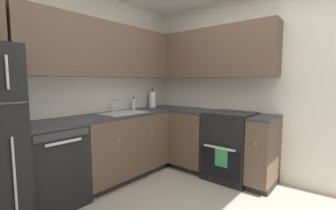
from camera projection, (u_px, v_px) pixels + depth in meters
wall_back at (77, 88)px, 3.01m from camera, size 3.51×0.05×2.53m
wall_right at (263, 88)px, 3.17m from camera, size 0.05×3.68×2.53m
dishwasher at (51, 166)px, 2.49m from camera, size 0.60×0.63×0.88m
lower_cabinets_back at (122, 146)px, 3.23m from camera, size 1.31×0.62×0.88m
countertop_back at (121, 114)px, 3.18m from camera, size 2.52×0.60×0.03m
lower_cabinets_right at (214, 144)px, 3.37m from camera, size 0.62×1.47×0.88m
countertop_right at (214, 113)px, 3.32m from camera, size 0.60×1.47×0.03m
oven_range at (231, 145)px, 3.22m from camera, size 0.68×0.62×1.07m
upper_cabinets_back at (103, 50)px, 3.06m from camera, size 2.20×0.34×0.71m
upper_cabinets_right at (207, 54)px, 3.48m from camera, size 0.32×2.02×0.71m
sink at (124, 116)px, 3.18m from camera, size 0.59×0.40×0.10m
faucet at (114, 104)px, 3.30m from camera, size 0.07×0.16×0.19m
soap_bottle at (134, 104)px, 3.58m from camera, size 0.06×0.06×0.20m
paper_towel_roll at (152, 99)px, 3.87m from camera, size 0.11×0.11×0.33m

